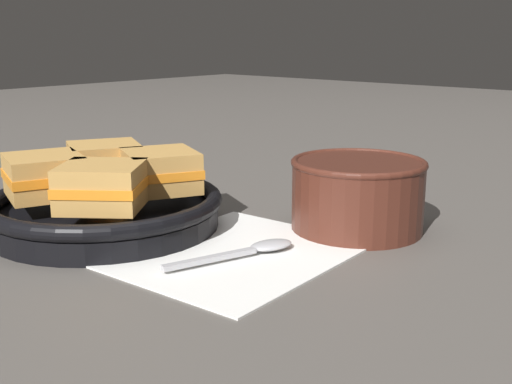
{
  "coord_description": "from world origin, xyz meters",
  "views": [
    {
      "loc": [
        -0.53,
        -0.41,
        0.22
      ],
      "look_at": [
        0.0,
        0.05,
        0.04
      ],
      "focal_mm": 45.0,
      "sensor_mm": 36.0,
      "label": 1
    }
  ],
  "objects_px": {
    "sandwich_near_right": "(105,162)",
    "sandwich_far_left": "(44,176)",
    "skillet": "(106,211)",
    "soup_bowl": "(358,191)",
    "spoon": "(254,248)",
    "sandwich_near_left": "(161,171)",
    "sandwich_far_right": "(102,186)"
  },
  "relations": [
    {
      "from": "skillet",
      "to": "sandwich_near_right",
      "type": "xyz_separation_m",
      "value": [
        0.04,
        0.05,
        0.04
      ]
    },
    {
      "from": "soup_bowl",
      "to": "sandwich_near_left",
      "type": "xyz_separation_m",
      "value": [
        -0.13,
        0.18,
        0.02
      ]
    },
    {
      "from": "sandwich_far_left",
      "to": "sandwich_near_left",
      "type": "bearing_deg",
      "value": -37.22
    },
    {
      "from": "skillet",
      "to": "sandwich_near_right",
      "type": "height_order",
      "value": "sandwich_near_right"
    },
    {
      "from": "soup_bowl",
      "to": "sandwich_far_right",
      "type": "bearing_deg",
      "value": 143.01
    },
    {
      "from": "spoon",
      "to": "skillet",
      "type": "height_order",
      "value": "skillet"
    },
    {
      "from": "sandwich_near_left",
      "to": "sandwich_far_right",
      "type": "relative_size",
      "value": 0.96
    },
    {
      "from": "sandwich_near_left",
      "to": "soup_bowl",
      "type": "bearing_deg",
      "value": -53.41
    },
    {
      "from": "spoon",
      "to": "sandwich_far_left",
      "type": "relative_size",
      "value": 1.36
    },
    {
      "from": "sandwich_far_left",
      "to": "spoon",
      "type": "bearing_deg",
      "value": -67.96
    },
    {
      "from": "skillet",
      "to": "sandwich_near_left",
      "type": "height_order",
      "value": "sandwich_near_left"
    },
    {
      "from": "soup_bowl",
      "to": "spoon",
      "type": "bearing_deg",
      "value": 168.33
    },
    {
      "from": "soup_bowl",
      "to": "sandwich_near_right",
      "type": "distance_m",
      "value": 0.31
    },
    {
      "from": "sandwich_near_right",
      "to": "sandwich_far_left",
      "type": "xyz_separation_m",
      "value": [
        -0.09,
        -0.01,
        0.0
      ]
    },
    {
      "from": "spoon",
      "to": "skillet",
      "type": "relative_size",
      "value": 0.55
    },
    {
      "from": "sandwich_far_right",
      "to": "sandwich_far_left",
      "type": "bearing_deg",
      "value": 97.78
    },
    {
      "from": "sandwich_far_left",
      "to": "sandwich_far_right",
      "type": "height_order",
      "value": "same"
    },
    {
      "from": "sandwich_near_left",
      "to": "sandwich_far_left",
      "type": "distance_m",
      "value": 0.13
    },
    {
      "from": "spoon",
      "to": "sandwich_near_left",
      "type": "relative_size",
      "value": 1.31
    },
    {
      "from": "soup_bowl",
      "to": "sandwich_near_left",
      "type": "bearing_deg",
      "value": 126.59
    },
    {
      "from": "spoon",
      "to": "sandwich_far_left",
      "type": "height_order",
      "value": "sandwich_far_left"
    },
    {
      "from": "spoon",
      "to": "sandwich_far_right",
      "type": "bearing_deg",
      "value": 137.23
    },
    {
      "from": "sandwich_far_right",
      "to": "skillet",
      "type": "bearing_deg",
      "value": 52.78
    },
    {
      "from": "sandwich_near_right",
      "to": "sandwich_far_left",
      "type": "height_order",
      "value": "same"
    },
    {
      "from": "soup_bowl",
      "to": "skillet",
      "type": "distance_m",
      "value": 0.29
    },
    {
      "from": "sandwich_near_right",
      "to": "sandwich_near_left",
      "type": "bearing_deg",
      "value": -82.22
    },
    {
      "from": "sandwich_near_right",
      "to": "sandwich_far_left",
      "type": "relative_size",
      "value": 1.05
    },
    {
      "from": "sandwich_near_left",
      "to": "sandwich_near_right",
      "type": "xyz_separation_m",
      "value": [
        -0.01,
        0.09,
        0.0
      ]
    },
    {
      "from": "spoon",
      "to": "sandwich_near_left",
      "type": "bearing_deg",
      "value": 103.69
    },
    {
      "from": "spoon",
      "to": "soup_bowl",
      "type": "bearing_deg",
      "value": 5.55
    },
    {
      "from": "soup_bowl",
      "to": "spoon",
      "type": "distance_m",
      "value": 0.15
    },
    {
      "from": "spoon",
      "to": "sandwich_far_right",
      "type": "distance_m",
      "value": 0.17
    }
  ]
}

